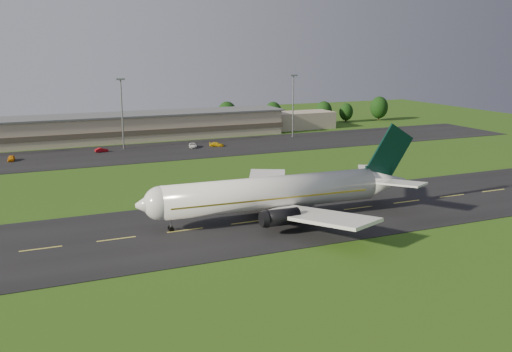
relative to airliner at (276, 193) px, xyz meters
name	(u,v)px	position (x,y,z in m)	size (l,w,h in m)	color
ground	(185,231)	(-16.17, 0.04, -4.66)	(360.00, 360.00, 0.00)	#224411
taxiway	(185,230)	(-16.17, 0.04, -4.61)	(220.00, 30.00, 0.10)	black
apron	(111,155)	(-16.17, 72.04, -4.61)	(260.00, 30.00, 0.10)	black
airliner	(276,193)	(0.00, 0.00, 0.00)	(51.29, 42.14, 15.57)	white
terminal	(118,128)	(-9.77, 96.22, -0.67)	(145.00, 16.00, 8.40)	tan
light_mast_centre	(122,105)	(-11.17, 80.04, 8.08)	(2.40, 1.20, 20.35)	gray
light_mast_east	(293,98)	(43.83, 80.04, 8.08)	(2.40, 1.20, 20.35)	gray
tree_line	(172,118)	(10.55, 106.34, 0.41)	(193.83, 7.92, 10.79)	black
service_vehicle_a	(11,158)	(-41.45, 73.49, -3.87)	(1.64, 4.07, 1.39)	orange
service_vehicle_b	(102,150)	(-17.96, 76.95, -3.96)	(1.27, 3.65, 1.20)	maroon
service_vehicle_c	(193,145)	(7.86, 73.92, -3.89)	(2.22, 4.82, 1.34)	silver
service_vehicle_d	(217,144)	(14.96, 72.98, -3.93)	(1.77, 4.36, 1.27)	gold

